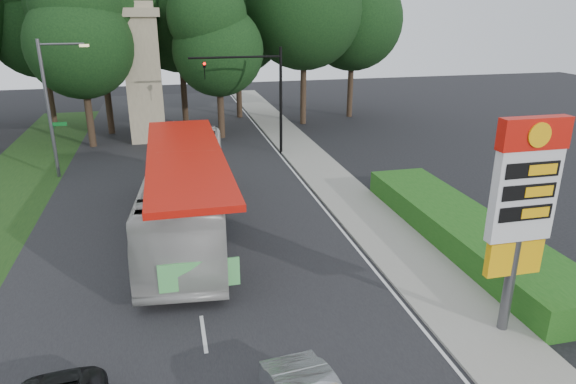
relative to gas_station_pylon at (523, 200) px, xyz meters
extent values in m
cube|color=black|center=(-9.20, 10.01, -4.44)|extent=(14.00, 80.00, 0.02)
cube|color=gray|center=(-0.70, 10.01, -4.39)|extent=(3.00, 80.00, 0.12)
cube|color=#1B5115|center=(2.30, 6.01, -3.85)|extent=(3.00, 14.00, 1.20)
cylinder|color=#59595E|center=(0.00, 0.01, -2.85)|extent=(0.32, 0.32, 3.20)
cube|color=#F5AE0C|center=(0.00, 0.01, -1.85)|extent=(1.80, 0.25, 1.10)
cube|color=silver|center=(0.00, 0.01, 0.15)|extent=(2.00, 0.35, 2.80)
cube|color=red|center=(0.00, 0.01, 1.95)|extent=(2.10, 0.40, 0.90)
cylinder|color=#F5AE0C|center=(0.00, -0.21, 1.95)|extent=(0.70, 0.05, 0.70)
cube|color=black|center=(0.00, -0.18, 0.95)|extent=(1.70, 0.04, 0.45)
cube|color=black|center=(0.00, -0.18, 0.30)|extent=(1.70, 0.04, 0.45)
cube|color=black|center=(0.00, -0.18, -0.35)|extent=(1.70, 0.04, 0.45)
cylinder|color=black|center=(-2.20, 22.01, -0.85)|extent=(0.20, 0.20, 7.20)
cylinder|color=black|center=(-5.20, 22.01, 2.15)|extent=(6.00, 0.14, 0.14)
imported|color=black|center=(-7.20, 22.01, 1.90)|extent=(0.18, 0.22, 1.10)
sphere|color=#FF0C05|center=(-7.20, 21.86, 1.80)|extent=(0.18, 0.18, 0.18)
cylinder|color=#59595E|center=(-16.40, 20.01, -0.45)|extent=(0.20, 0.20, 8.00)
cylinder|color=#59595E|center=(-15.20, 20.01, 3.25)|extent=(2.40, 0.12, 0.12)
cube|color=#FFE599|center=(-14.00, 20.01, 3.15)|extent=(0.50, 0.22, 0.14)
cube|color=#0C591E|center=(-15.95, 20.01, -1.25)|extent=(0.85, 0.04, 0.22)
cube|color=#0C591E|center=(-16.40, 20.46, -1.55)|extent=(0.04, 0.85, 0.22)
cube|color=gray|center=(-11.20, 28.01, 0.05)|extent=(2.50, 2.50, 9.00)
cube|color=gray|center=(-11.20, 28.01, 4.85)|extent=(3.00, 3.00, 0.60)
cube|color=gray|center=(-11.20, 28.01, 5.35)|extent=(2.20, 2.20, 0.50)
cylinder|color=#2D2116|center=(-19.20, 35.01, -1.75)|extent=(0.50, 0.50, 5.40)
sphere|color=black|center=(-19.20, 35.01, 3.80)|extent=(8.40, 8.40, 8.40)
cylinder|color=#2D2116|center=(-14.20, 31.01, -1.21)|extent=(0.50, 0.50, 6.48)
sphere|color=black|center=(-14.20, 31.01, 5.45)|extent=(10.08, 10.08, 10.08)
cylinder|color=#2D2116|center=(-8.20, 33.01, -1.48)|extent=(0.50, 0.50, 5.94)
sphere|color=black|center=(-8.20, 33.01, 4.63)|extent=(9.24, 9.24, 9.24)
cylinder|color=#2D2116|center=(-3.20, 35.01, -1.84)|extent=(0.50, 0.50, 5.22)
sphere|color=black|center=(-3.20, 35.01, 3.53)|extent=(8.12, 8.12, 8.12)
cylinder|color=#2D2116|center=(1.80, 31.01, -1.39)|extent=(0.50, 0.50, 6.12)
sphere|color=black|center=(1.80, 31.01, 4.90)|extent=(9.52, 9.52, 9.52)
cylinder|color=#2D2116|center=(6.80, 33.01, -1.66)|extent=(0.50, 0.50, 5.58)
sphere|color=black|center=(6.80, 33.01, 4.08)|extent=(8.68, 8.68, 8.68)
cylinder|color=#2D2116|center=(-15.20, 27.01, -2.11)|extent=(0.50, 0.50, 4.68)
sphere|color=black|center=(-15.20, 27.01, 2.70)|extent=(7.28, 7.28, 7.28)
sphere|color=black|center=(-15.20, 27.01, 5.30)|extent=(6.24, 6.24, 6.24)
cylinder|color=#2D2116|center=(-5.70, 27.51, -2.29)|extent=(0.50, 0.50, 4.32)
sphere|color=black|center=(-5.70, 27.51, 2.15)|extent=(6.72, 6.72, 6.72)
sphere|color=black|center=(-5.70, 27.51, 4.55)|extent=(5.76, 5.76, 5.76)
imported|color=beige|center=(-9.15, 9.97, -2.58)|extent=(4.42, 13.66, 3.74)
camera|label=1|loc=(-9.78, -11.82, 5.23)|focal=32.00mm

